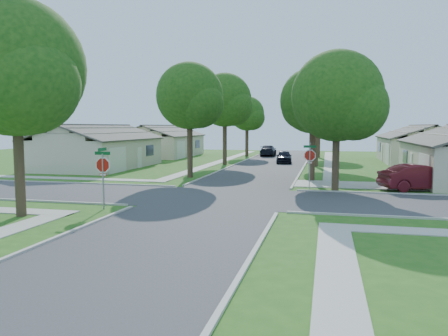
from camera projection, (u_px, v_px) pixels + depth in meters
name	position (u px, v px, depth m)	size (l,w,h in m)	color
ground	(221.00, 198.00, 24.58)	(100.00, 100.00, 0.00)	#285818
road_ns	(221.00, 197.00, 24.58)	(7.00, 100.00, 0.02)	#333335
sidewalk_ne	(330.00, 162.00, 48.38)	(1.20, 40.00, 0.04)	#9E9B91
sidewalk_nw	(223.00, 161.00, 51.17)	(1.20, 40.00, 0.04)	#9E9B91
driveway	(358.00, 185.00, 29.65)	(8.80, 3.60, 0.05)	#9E9B91
stop_sign_sw	(103.00, 168.00, 20.91)	(1.05, 0.80, 2.98)	gray
stop_sign_ne	(310.00, 157.00, 27.87)	(1.05, 0.80, 2.98)	gray
tree_e_near	(314.00, 104.00, 31.69)	(4.97, 4.80, 8.28)	#38281C
tree_e_mid	(318.00, 104.00, 43.26)	(5.59, 5.40, 9.21)	#38281C
tree_e_far	(320.00, 111.00, 55.88)	(5.17, 5.00, 8.72)	#38281C
tree_w_near	(190.00, 99.00, 33.79)	(5.38, 5.20, 8.97)	#38281C
tree_w_mid	(225.00, 103.00, 45.38)	(5.80, 5.60, 9.56)	#38281C
tree_w_far	(247.00, 115.00, 58.07)	(4.76, 4.60, 8.04)	#38281C
tree_sw_corner	(17.00, 74.00, 18.91)	(6.21, 6.00, 9.55)	#38281C
tree_ne_corner	(338.00, 100.00, 26.68)	(5.80, 5.60, 8.66)	#38281C
house_ne_far	(421.00, 149.00, 48.88)	(8.42, 13.60, 4.23)	#B1A18C
house_nw_near	(98.00, 152.00, 42.62)	(8.42, 13.60, 4.23)	#B1A18C
house_nw_far	(162.00, 145.00, 59.10)	(8.42, 13.60, 4.23)	#B1A18C
car_driveway	(421.00, 177.00, 27.21)	(1.74, 5.00, 1.65)	#4E1018
car_curb_east	(284.00, 157.00, 47.90)	(1.64, 4.09, 1.39)	black
car_curb_west	(268.00, 151.00, 59.44)	(2.05, 5.05, 1.47)	black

